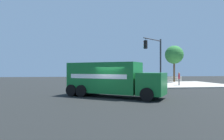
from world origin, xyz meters
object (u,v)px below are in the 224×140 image
Objects in this scene: delivery_truck at (111,79)px; traffic_light_primary at (156,55)px; pedestrian_near_corner at (179,78)px; shade_tree_near at (174,55)px.

delivery_truck is 9.21m from traffic_light_primary.
pedestrian_near_corner is 0.28× the size of shade_tree_near.
shade_tree_near is at bearing -125.17° from traffic_light_primary.
traffic_light_primary is at bearing 33.91° from pedestrian_near_corner.
shade_tree_near reaches higher than traffic_light_primary.
delivery_truck is 14.26m from pedestrian_near_corner.
traffic_light_primary is 0.93× the size of shade_tree_near.
delivery_truck is 1.38× the size of traffic_light_primary.
traffic_light_primary reaches higher than pedestrian_near_corner.
shade_tree_near reaches higher than delivery_truck.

